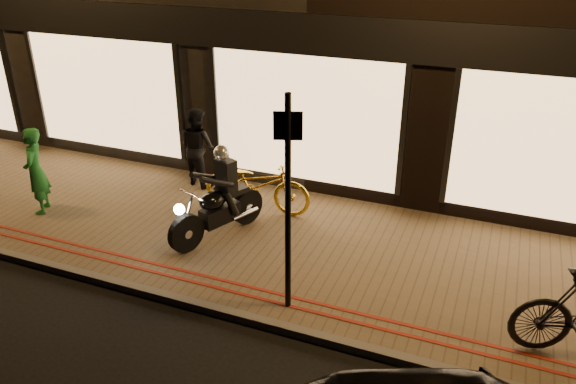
# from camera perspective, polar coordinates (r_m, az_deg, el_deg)

# --- Properties ---
(ground) EXTENTS (90.00, 90.00, 0.00)m
(ground) POSITION_cam_1_polar(r_m,az_deg,el_deg) (8.05, -8.67, -12.04)
(ground) COLOR black
(ground) RESTS_ON ground
(sidewalk) EXTENTS (50.00, 4.00, 0.12)m
(sidewalk) POSITION_cam_1_polar(r_m,az_deg,el_deg) (9.47, -2.63, -5.00)
(sidewalk) COLOR brown
(sidewalk) RESTS_ON ground
(kerb_stone) EXTENTS (50.00, 0.14, 0.12)m
(kerb_stone) POSITION_cam_1_polar(r_m,az_deg,el_deg) (8.04, -8.51, -11.50)
(kerb_stone) COLOR #59544C
(kerb_stone) RESTS_ON ground
(red_kerb_lines) EXTENTS (50.00, 0.26, 0.01)m
(red_kerb_lines) POSITION_cam_1_polar(r_m,az_deg,el_deg) (8.35, -6.82, -9.28)
(red_kerb_lines) COLOR maroon
(red_kerb_lines) RESTS_ON sidewalk
(motorcycle) EXTENTS (0.90, 1.85, 1.59)m
(motorcycle) POSITION_cam_1_polar(r_m,az_deg,el_deg) (9.30, -7.04, -1.08)
(motorcycle) COLOR black
(motorcycle) RESTS_ON sidewalk
(sign_post) EXTENTS (0.34, 0.14, 3.00)m
(sign_post) POSITION_cam_1_polar(r_m,az_deg,el_deg) (7.02, -0.01, -0.42)
(sign_post) COLOR black
(sign_post) RESTS_ON sidewalk
(bicycle_gold) EXTENTS (2.05, 0.87, 1.05)m
(bicycle_gold) POSITION_cam_1_polar(r_m,az_deg,el_deg) (10.11, -3.17, 0.77)
(bicycle_gold) COLOR gold
(bicycle_gold) RESTS_ON sidewalk
(person_green) EXTENTS (0.62, 0.69, 1.58)m
(person_green) POSITION_cam_1_polar(r_m,az_deg,el_deg) (10.94, -24.27, 1.96)
(person_green) COLOR #1C6C29
(person_green) RESTS_ON sidewalk
(person_dark) EXTENTS (0.92, 0.81, 1.58)m
(person_dark) POSITION_cam_1_polar(r_m,az_deg,el_deg) (11.24, -9.17, 4.56)
(person_dark) COLOR black
(person_dark) RESTS_ON sidewalk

